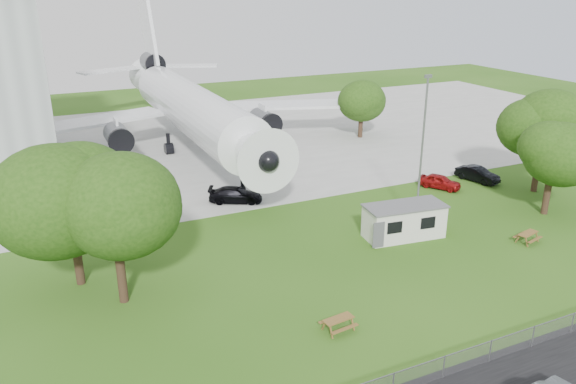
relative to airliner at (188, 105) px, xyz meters
name	(u,v)px	position (x,y,z in m)	size (l,w,h in m)	color
ground	(372,283)	(2.00, -35.86, -5.27)	(160.00, 160.00, 0.00)	#416D20
concrete_apron	(202,142)	(2.00, 2.14, -5.25)	(120.00, 46.00, 0.03)	#B7B7B2
airliner	(188,105)	(0.00, 0.00, 0.00)	(46.36, 47.73, 17.69)	white
site_cabin	(404,221)	(8.13, -30.84, -3.96)	(6.89, 3.40, 2.62)	silver
picnic_west	(338,330)	(-2.65, -39.58, -5.27)	(1.80, 1.50, 0.76)	brown
picnic_east	(527,242)	(16.05, -35.63, -5.27)	(1.80, 1.50, 0.76)	brown
fence	(474,367)	(2.00, -45.36, -5.27)	(58.00, 0.04, 1.30)	gray
lamp_mast	(421,155)	(10.20, -29.66, 0.73)	(0.16, 0.16, 12.00)	slate
tree_west_big	(69,198)	(-15.24, -27.88, 0.68)	(8.72, 8.72, 10.32)	#382619
tree_west_small	(114,214)	(-13.08, -31.30, 0.55)	(7.32, 7.32, 9.49)	#382619
tree_east_front	(554,151)	(21.78, -32.09, 0.25)	(6.47, 6.47, 8.77)	#382619
tree_east_back	(544,127)	(25.35, -27.70, 0.93)	(6.91, 6.91, 9.67)	#382619
tree_far_apron	(362,101)	(20.97, -3.97, -0.57)	(6.10, 6.10, 7.77)	#382619
car_ne_hatch	(440,182)	(17.78, -23.33, -4.60)	(1.58, 3.92, 1.34)	maroon
car_ne_sedan	(477,174)	(22.46, -23.27, -4.56)	(1.51, 4.32, 1.42)	black
car_apron_van	(235,195)	(-1.12, -18.51, -4.58)	(1.92, 4.73, 1.37)	black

